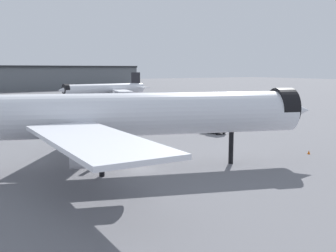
{
  "coord_description": "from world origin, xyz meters",
  "views": [
    {
      "loc": [
        -25.54,
        -48.89,
        14.17
      ],
      "look_at": [
        4.2,
        -0.7,
        6.0
      ],
      "focal_mm": 42.7,
      "sensor_mm": 36.0,
      "label": 1
    }
  ],
  "objects_px": {
    "airliner_near_gate": "(116,116)",
    "airliner_far_taxiway": "(105,89)",
    "traffic_cone_wingtip": "(309,152)",
    "service_truck_front": "(214,126)"
  },
  "relations": [
    {
      "from": "airliner_near_gate",
      "to": "service_truck_front",
      "type": "height_order",
      "value": "airliner_near_gate"
    },
    {
      "from": "traffic_cone_wingtip",
      "to": "airliner_near_gate",
      "type": "bearing_deg",
      "value": 166.9
    },
    {
      "from": "airliner_far_taxiway",
      "to": "airliner_near_gate",
      "type": "bearing_deg",
      "value": 64.49
    },
    {
      "from": "airliner_near_gate",
      "to": "traffic_cone_wingtip",
      "type": "bearing_deg",
      "value": 6.08
    },
    {
      "from": "airliner_far_taxiway",
      "to": "service_truck_front",
      "type": "xyz_separation_m",
      "value": [
        -12.47,
        -90.71,
        -3.91
      ]
    },
    {
      "from": "service_truck_front",
      "to": "traffic_cone_wingtip",
      "type": "height_order",
      "value": "service_truck_front"
    },
    {
      "from": "service_truck_front",
      "to": "airliner_far_taxiway",
      "type": "bearing_deg",
      "value": -17.4
    },
    {
      "from": "airliner_far_taxiway",
      "to": "service_truck_front",
      "type": "relative_size",
      "value": 7.18
    },
    {
      "from": "airliner_near_gate",
      "to": "airliner_far_taxiway",
      "type": "relative_size",
      "value": 1.4
    },
    {
      "from": "airliner_near_gate",
      "to": "airliner_far_taxiway",
      "type": "xyz_separation_m",
      "value": [
        44.19,
        108.89,
        -2.17
      ]
    }
  ]
}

